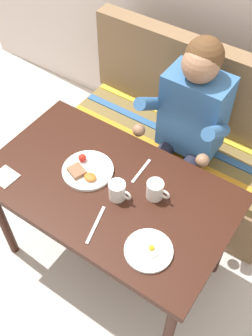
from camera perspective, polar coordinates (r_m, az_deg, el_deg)
ground_plane at (r=2.51m, az=-1.98°, el=-12.86°), size 8.00×8.00×0.00m
table at (r=1.96m, az=-2.48°, el=-4.14°), size 1.20×0.70×0.73m
couch at (r=2.62m, az=7.59°, el=3.00°), size 1.44×0.56×1.00m
person at (r=2.19m, az=8.78°, el=6.47°), size 0.45×0.61×1.21m
plate_breakfast at (r=1.95m, az=-5.64°, el=-0.30°), size 0.25×0.25×0.05m
plate_eggs at (r=1.70m, az=3.26°, el=-11.68°), size 0.21×0.21×0.04m
coffee_mug at (r=1.82m, az=4.23°, el=-3.11°), size 0.12×0.08×0.09m
coffee_mug_second at (r=1.81m, az=-1.22°, el=-3.24°), size 0.12×0.08×0.09m
napkin at (r=2.01m, az=-16.93°, el=-1.21°), size 0.12×0.11×0.01m
fork at (r=1.95m, az=2.19°, el=-0.42°), size 0.02×0.17×0.00m
knife at (r=1.77m, az=-4.37°, el=-8.09°), size 0.06×0.20×0.00m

